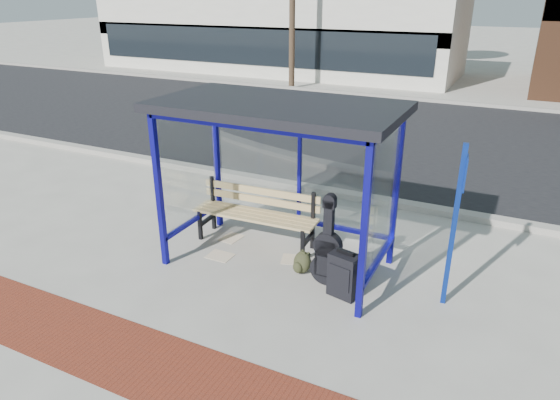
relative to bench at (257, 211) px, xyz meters
The scene contains 16 objects.
ground 0.93m from the bench, 37.86° to the right, with size 120.00×120.00×0.00m, color #B2ADA0.
brick_paver_strip 3.17m from the bench, 78.88° to the right, with size 60.00×1.00×0.01m, color maroon.
curb_near 2.55m from the bench, 76.06° to the left, with size 60.00×0.25×0.12m, color gray.
street_asphalt 7.57m from the bench, 85.42° to the left, with size 60.00×10.00×0.00m, color black.
curb_far 12.65m from the bench, 87.26° to the left, with size 60.00×0.25×0.12m, color gray.
far_sidewalk 14.55m from the bench, 87.62° to the left, with size 60.00×4.00×0.01m, color #B2ADA0.
bus_shelter 1.70m from the bench, 33.42° to the right, with size 3.30×1.80×2.42m.
storefront_white 19.48m from the bench, 115.61° to the left, with size 18.00×6.04×4.00m.
bench is the anchor object (origin of this frame).
guitar_bag 1.62m from the bench, 24.79° to the right, with size 0.46×0.14×1.26m.
suitcase 1.99m from the bench, 26.15° to the right, with size 0.43×0.33×0.68m.
backpack 1.24m from the bench, 28.87° to the right, with size 0.32×0.30×0.33m.
sign_post 3.12m from the bench, ahead, with size 0.10×0.27×2.16m.
newspaper_a 0.70m from the bench, 169.62° to the right, with size 0.37×0.30×0.01m, color white.
newspaper_b 0.91m from the bench, 112.73° to the right, with size 0.39×0.30×0.01m, color white.
newspaper_c 1.00m from the bench, 18.77° to the right, with size 0.41×0.32×0.01m, color white.
Camera 1 is at (2.91, -5.86, 3.76)m, focal length 32.00 mm.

